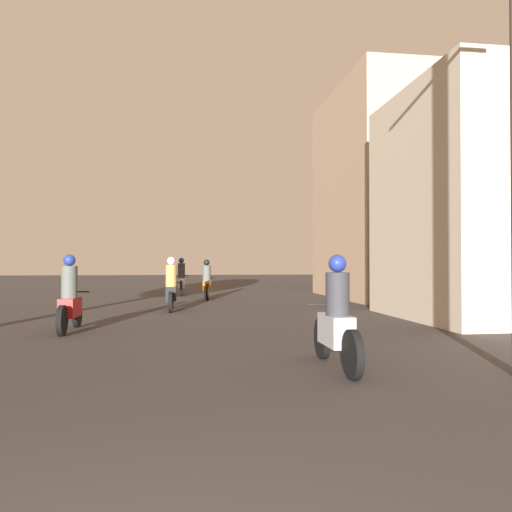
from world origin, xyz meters
The scene contains 7 objects.
motorcycle_silver centered at (2.34, 5.26, 0.62)m, with size 0.60×1.98×1.53m.
motorcycle_red centered at (-2.06, 9.54, 0.63)m, with size 0.60×1.97×1.60m.
motorcycle_black centered at (-0.12, 13.91, 0.64)m, with size 0.60×1.94×1.61m.
motorcycle_orange centered at (1.12, 18.47, 0.63)m, with size 0.60×1.99×1.57m.
motorcycle_white centered at (0.11, 21.05, 0.67)m, with size 0.60×2.04×1.66m.
building_right_near centered at (8.01, 10.57, 2.93)m, with size 4.46×5.06×5.85m.
building_right_far centered at (8.82, 18.47, 4.28)m, with size 4.95×7.32×8.57m.
Camera 1 is at (0.34, -1.24, 1.42)m, focal length 35.00 mm.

